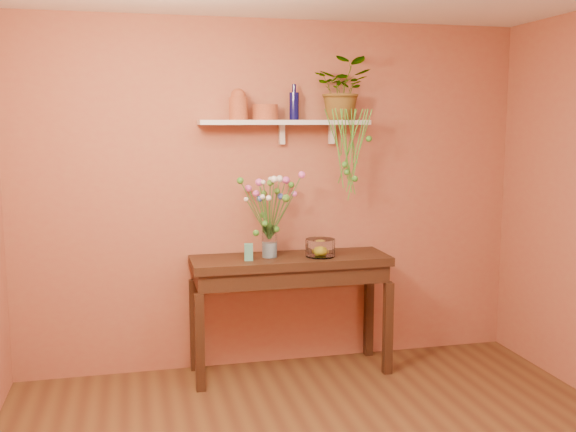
# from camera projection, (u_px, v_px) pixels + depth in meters

# --- Properties ---
(room) EXTENTS (4.04, 4.04, 2.70)m
(room) POSITION_uv_depth(u_px,v_px,m) (361.00, 239.00, 3.24)
(room) COLOR brown
(room) RESTS_ON ground
(sideboard) EXTENTS (1.50, 0.48, 0.91)m
(sideboard) POSITION_uv_depth(u_px,v_px,m) (290.00, 274.00, 5.01)
(sideboard) COLOR #371F12
(sideboard) RESTS_ON ground
(wall_shelf) EXTENTS (1.30, 0.24, 0.19)m
(wall_shelf) POSITION_uv_depth(u_px,v_px,m) (286.00, 123.00, 4.98)
(wall_shelf) COLOR white
(wall_shelf) RESTS_ON room
(terracotta_jug) EXTENTS (0.17, 0.17, 0.23)m
(terracotta_jug) POSITION_uv_depth(u_px,v_px,m) (238.00, 105.00, 4.85)
(terracotta_jug) COLOR #AB4C29
(terracotta_jug) RESTS_ON wall_shelf
(terracotta_pot) EXTENTS (0.25, 0.25, 0.12)m
(terracotta_pot) POSITION_uv_depth(u_px,v_px,m) (265.00, 112.00, 4.93)
(terracotta_pot) COLOR #AB4C29
(terracotta_pot) RESTS_ON wall_shelf
(blue_bottle) EXTENTS (0.09, 0.09, 0.27)m
(blue_bottle) POSITION_uv_depth(u_px,v_px,m) (294.00, 105.00, 5.00)
(blue_bottle) COLOR #0B0A41
(blue_bottle) RESTS_ON wall_shelf
(spider_plant) EXTENTS (0.53, 0.50, 0.47)m
(spider_plant) POSITION_uv_depth(u_px,v_px,m) (343.00, 89.00, 5.03)
(spider_plant) COLOR #3C8327
(spider_plant) RESTS_ON wall_shelf
(plant_fronds) EXTENTS (0.38, 0.28, 0.70)m
(plant_fronds) POSITION_uv_depth(u_px,v_px,m) (351.00, 154.00, 4.94)
(plant_fronds) COLOR #3C8327
(plant_fronds) RESTS_ON wall_shelf
(glass_vase) EXTENTS (0.11, 0.11, 0.24)m
(glass_vase) POSITION_uv_depth(u_px,v_px,m) (270.00, 244.00, 4.96)
(glass_vase) COLOR white
(glass_vase) RESTS_ON sideboard
(bouquet) EXTENTS (0.52, 0.53, 0.51)m
(bouquet) POSITION_uv_depth(u_px,v_px,m) (270.00, 197.00, 4.92)
(bouquet) COLOR #386B28
(bouquet) RESTS_ON glass_vase
(glass_bowl) EXTENTS (0.22, 0.22, 0.13)m
(glass_bowl) POSITION_uv_depth(u_px,v_px,m) (320.00, 248.00, 4.98)
(glass_bowl) COLOR white
(glass_bowl) RESTS_ON sideboard
(lemon) EXTENTS (0.08, 0.08, 0.08)m
(lemon) POSITION_uv_depth(u_px,v_px,m) (320.00, 251.00, 5.00)
(lemon) COLOR yellow
(lemon) RESTS_ON glass_bowl
(carton) EXTENTS (0.07, 0.06, 0.13)m
(carton) POSITION_uv_depth(u_px,v_px,m) (249.00, 252.00, 4.84)
(carton) COLOR teal
(carton) RESTS_ON sideboard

